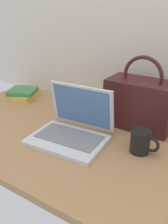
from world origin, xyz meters
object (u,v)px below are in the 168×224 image
(coffee_mug, at_px, (141,141))
(book_stack, at_px, (23,94))
(handbag, at_px, (140,103))
(laptop, at_px, (72,128))

(coffee_mug, relative_size, book_stack, 0.58)
(coffee_mug, bearing_deg, handbag, 113.69)
(laptop, relative_size, handbag, 0.98)
(laptop, bearing_deg, coffee_mug, 10.63)
(coffee_mug, height_order, handbag, handbag)
(laptop, xyz_separation_m, coffee_mug, (0.28, 0.05, 0.00))
(laptop, xyz_separation_m, handbag, (0.19, 0.26, 0.07))
(laptop, bearing_deg, handbag, 53.34)
(laptop, distance_m, handbag, 0.33)
(laptop, relative_size, coffee_mug, 2.85)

